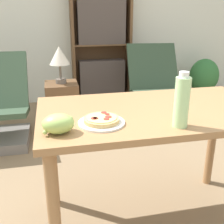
{
  "coord_description": "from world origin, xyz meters",
  "views": [
    {
      "loc": [
        -0.46,
        -1.49,
        1.3
      ],
      "look_at": [
        -0.19,
        -0.25,
        0.83
      ],
      "focal_mm": 45.0,
      "sensor_mm": 36.0,
      "label": 1
    }
  ],
  "objects_px": {
    "grape_bunch": "(58,124)",
    "pizza_on_plate": "(101,121)",
    "drink_bottle": "(182,101)",
    "side_table": "(63,108)",
    "table_lamp": "(59,57)",
    "bookshelf": "(101,50)",
    "potted_plant_floor": "(204,78)",
    "lounge_chair_far": "(155,94)"
  },
  "relations": [
    {
      "from": "table_lamp",
      "to": "drink_bottle",
      "type": "bearing_deg",
      "value": -74.48
    },
    {
      "from": "grape_bunch",
      "to": "drink_bottle",
      "type": "bearing_deg",
      "value": -4.56
    },
    {
      "from": "drink_bottle",
      "to": "table_lamp",
      "type": "xyz_separation_m",
      "value": [
        -0.49,
        1.77,
        -0.06
      ]
    },
    {
      "from": "bookshelf",
      "to": "side_table",
      "type": "xyz_separation_m",
      "value": [
        -0.62,
        -1.04,
        -0.47
      ]
    },
    {
      "from": "pizza_on_plate",
      "to": "side_table",
      "type": "bearing_deg",
      "value": 94.54
    },
    {
      "from": "table_lamp",
      "to": "lounge_chair_far",
      "type": "bearing_deg",
      "value": 13.64
    },
    {
      "from": "table_lamp",
      "to": "potted_plant_floor",
      "type": "relative_size",
      "value": 0.61
    },
    {
      "from": "lounge_chair_far",
      "to": "table_lamp",
      "type": "xyz_separation_m",
      "value": [
        -1.16,
        -0.28,
        0.55
      ]
    },
    {
      "from": "table_lamp",
      "to": "side_table",
      "type": "bearing_deg",
      "value": 90.0
    },
    {
      "from": "side_table",
      "to": "pizza_on_plate",
      "type": "bearing_deg",
      "value": -85.46
    },
    {
      "from": "grape_bunch",
      "to": "drink_bottle",
      "type": "relative_size",
      "value": 0.55
    },
    {
      "from": "lounge_chair_far",
      "to": "bookshelf",
      "type": "xyz_separation_m",
      "value": [
        -0.54,
        0.76,
        0.47
      ]
    },
    {
      "from": "lounge_chair_far",
      "to": "potted_plant_floor",
      "type": "distance_m",
      "value": 1.06
    },
    {
      "from": "grape_bunch",
      "to": "bookshelf",
      "type": "relative_size",
      "value": 0.09
    },
    {
      "from": "potted_plant_floor",
      "to": "pizza_on_plate",
      "type": "bearing_deg",
      "value": -129.15
    },
    {
      "from": "drink_bottle",
      "to": "lounge_chair_far",
      "type": "height_order",
      "value": "drink_bottle"
    },
    {
      "from": "grape_bunch",
      "to": "lounge_chair_far",
      "type": "relative_size",
      "value": 0.17
    },
    {
      "from": "side_table",
      "to": "lounge_chair_far",
      "type": "bearing_deg",
      "value": 13.64
    },
    {
      "from": "pizza_on_plate",
      "to": "table_lamp",
      "type": "bearing_deg",
      "value": 94.54
    },
    {
      "from": "side_table",
      "to": "drink_bottle",
      "type": "bearing_deg",
      "value": -74.48
    },
    {
      "from": "grape_bunch",
      "to": "pizza_on_plate",
      "type": "bearing_deg",
      "value": 17.79
    },
    {
      "from": "drink_bottle",
      "to": "bookshelf",
      "type": "height_order",
      "value": "bookshelf"
    },
    {
      "from": "drink_bottle",
      "to": "side_table",
      "type": "relative_size",
      "value": 0.47
    },
    {
      "from": "table_lamp",
      "to": "bookshelf",
      "type": "bearing_deg",
      "value": 59.14
    },
    {
      "from": "side_table",
      "to": "potted_plant_floor",
      "type": "relative_size",
      "value": 0.91
    },
    {
      "from": "lounge_chair_far",
      "to": "grape_bunch",
      "type": "bearing_deg",
      "value": -114.59
    },
    {
      "from": "potted_plant_floor",
      "to": "side_table",
      "type": "bearing_deg",
      "value": -160.12
    },
    {
      "from": "side_table",
      "to": "table_lamp",
      "type": "distance_m",
      "value": 0.55
    },
    {
      "from": "lounge_chair_far",
      "to": "table_lamp",
      "type": "distance_m",
      "value": 1.31
    },
    {
      "from": "drink_bottle",
      "to": "potted_plant_floor",
      "type": "distance_m",
      "value": 3.06
    },
    {
      "from": "table_lamp",
      "to": "pizza_on_plate",
      "type": "bearing_deg",
      "value": -85.46
    },
    {
      "from": "lounge_chair_far",
      "to": "drink_bottle",
      "type": "bearing_deg",
      "value": -100.98
    },
    {
      "from": "side_table",
      "to": "table_lamp",
      "type": "relative_size",
      "value": 1.49
    },
    {
      "from": "lounge_chair_far",
      "to": "potted_plant_floor",
      "type": "xyz_separation_m",
      "value": [
        0.95,
        0.48,
        0.05
      ]
    },
    {
      "from": "pizza_on_plate",
      "to": "potted_plant_floor",
      "type": "relative_size",
      "value": 0.37
    },
    {
      "from": "bookshelf",
      "to": "table_lamp",
      "type": "relative_size",
      "value": 4.37
    },
    {
      "from": "side_table",
      "to": "table_lamp",
      "type": "bearing_deg",
      "value": -90.0
    },
    {
      "from": "potted_plant_floor",
      "to": "table_lamp",
      "type": "bearing_deg",
      "value": -160.12
    },
    {
      "from": "pizza_on_plate",
      "to": "potted_plant_floor",
      "type": "bearing_deg",
      "value": 50.85
    },
    {
      "from": "drink_bottle",
      "to": "side_table",
      "type": "distance_m",
      "value": 1.94
    },
    {
      "from": "bookshelf",
      "to": "table_lamp",
      "type": "xyz_separation_m",
      "value": [
        -0.62,
        -1.04,
        0.08
      ]
    },
    {
      "from": "lounge_chair_far",
      "to": "bookshelf",
      "type": "distance_m",
      "value": 1.04
    }
  ]
}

